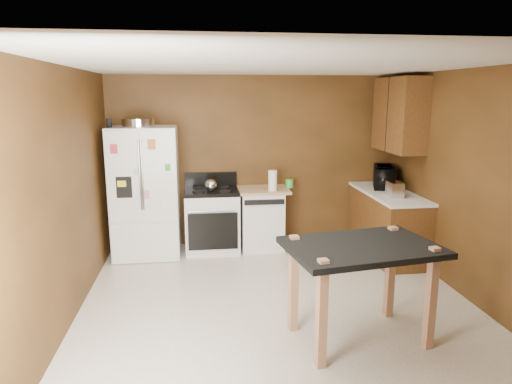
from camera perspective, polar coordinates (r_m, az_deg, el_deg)
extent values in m
plane|color=silver|center=(5.03, 2.88, -14.09)|extent=(4.50, 4.50, 0.00)
plane|color=white|center=(4.53, 3.22, 15.61)|extent=(4.50, 4.50, 0.00)
plane|color=brown|center=(6.81, -0.33, 3.89)|extent=(4.20, 0.00, 4.20)
plane|color=brown|center=(2.53, 12.30, -10.66)|extent=(4.20, 0.00, 4.20)
plane|color=brown|center=(4.73, -22.87, -0.71)|extent=(0.00, 4.50, 4.50)
plane|color=brown|center=(5.40, 25.52, 0.55)|extent=(0.00, 4.50, 4.50)
cylinder|color=silver|center=(6.35, -14.50, 8.40)|extent=(0.44, 0.44, 0.11)
cylinder|color=black|center=(6.31, -17.89, 8.20)|extent=(0.08, 0.08, 0.11)
sphere|color=silver|center=(6.36, -5.66, 0.84)|extent=(0.17, 0.17, 0.17)
cylinder|color=white|center=(6.43, 2.09, 1.43)|extent=(0.16, 0.16, 0.29)
cylinder|color=green|center=(6.66, 4.19, 1.06)|extent=(0.13, 0.13, 0.12)
cube|color=silver|center=(6.28, 16.96, 0.33)|extent=(0.19, 0.28, 0.20)
imported|color=black|center=(6.84, 15.70, 1.73)|extent=(0.51, 0.62, 0.29)
cube|color=white|center=(6.50, -13.61, 0.01)|extent=(0.90, 0.75, 1.80)
cube|color=white|center=(6.10, -16.23, 1.78)|extent=(0.43, 0.02, 1.20)
cube|color=white|center=(6.05, -12.01, 1.91)|extent=(0.43, 0.02, 1.20)
cube|color=white|center=(6.29, -13.71, -6.26)|extent=(0.88, 0.02, 0.54)
cube|color=black|center=(6.12, -16.16, 0.57)|extent=(0.20, 0.01, 0.28)
cylinder|color=silver|center=(6.04, -14.31, 1.98)|extent=(0.02, 0.02, 0.90)
cylinder|color=silver|center=(6.04, -14.02, 1.99)|extent=(0.02, 0.02, 0.90)
cube|color=#CF3043|center=(6.04, -17.36, 5.16)|extent=(0.09, 0.00, 0.12)
cube|color=orange|center=(5.97, -12.93, 5.81)|extent=(0.10, 0.00, 0.13)
cube|color=green|center=(5.99, -10.98, 3.03)|extent=(0.07, 0.00, 0.09)
cube|color=yellow|center=(6.10, -16.45, 0.99)|extent=(0.11, 0.00, 0.08)
cube|color=pink|center=(6.08, -13.58, -0.31)|extent=(0.08, 0.00, 0.11)
cube|color=white|center=(6.09, -11.17, -1.63)|extent=(0.09, 0.00, 0.10)
cube|color=#90D8CA|center=(6.04, -14.66, 2.44)|extent=(0.07, 0.00, 0.07)
cube|color=white|center=(6.62, -5.50, -3.71)|extent=(0.76, 0.65, 0.85)
cube|color=black|center=(6.51, -5.58, 0.10)|extent=(0.76, 0.65, 0.05)
cube|color=black|center=(6.77, -5.68, 1.64)|extent=(0.76, 0.06, 0.20)
cube|color=black|center=(6.31, -5.39, -4.93)|extent=(0.68, 0.02, 0.52)
cylinder|color=silver|center=(6.22, -5.44, -2.40)|extent=(0.62, 0.02, 0.02)
cylinder|color=black|center=(6.66, -7.18, 0.59)|extent=(0.17, 0.17, 0.02)
cylinder|color=black|center=(6.67, -4.08, 0.68)|extent=(0.17, 0.17, 0.02)
cylinder|color=black|center=(6.35, -7.16, 0.03)|extent=(0.17, 0.17, 0.02)
cylinder|color=black|center=(6.36, -3.92, 0.11)|extent=(0.17, 0.17, 0.02)
cube|color=white|center=(6.70, 0.67, -3.46)|extent=(0.60, 0.60, 0.85)
cube|color=black|center=(6.32, 1.06, -1.28)|extent=(0.56, 0.02, 0.07)
cube|color=tan|center=(6.60, 0.67, 0.27)|extent=(0.78, 0.62, 0.04)
cube|color=brown|center=(6.69, 16.06, -3.92)|extent=(0.60, 1.55, 0.86)
cube|color=white|center=(6.59, 16.28, -0.15)|extent=(0.63, 1.58, 0.04)
cube|color=brown|center=(6.60, 17.50, 9.18)|extent=(0.35, 1.05, 1.00)
cube|color=black|center=(6.53, 16.06, 9.24)|extent=(0.01, 0.01, 1.00)
cube|color=black|center=(4.20, 13.08, -6.75)|extent=(1.44, 1.07, 0.05)
cube|color=#AB7553|center=(4.40, 4.71, -11.34)|extent=(0.09, 0.09, 0.94)
cube|color=#AB7553|center=(4.85, 16.43, -9.55)|extent=(0.09, 0.09, 0.94)
cube|color=#AB7553|center=(3.87, 8.21, -14.88)|extent=(0.09, 0.09, 0.94)
cube|color=#AB7553|center=(4.37, 21.02, -12.32)|extent=(0.09, 0.09, 0.94)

